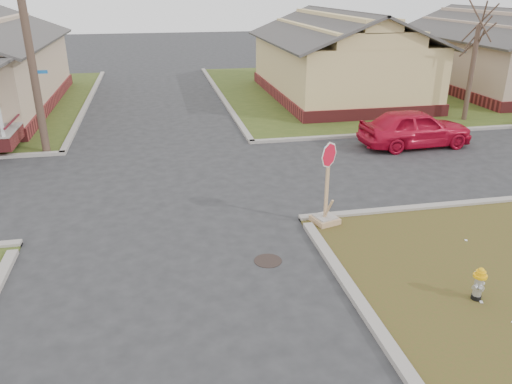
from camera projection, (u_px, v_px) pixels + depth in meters
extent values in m
plane|color=#262628|center=(170.00, 260.00, 11.47)|extent=(120.00, 120.00, 0.00)
cube|color=#364719|center=(506.00, 84.00, 31.80)|extent=(37.00, 19.00, 0.05)
cylinder|color=black|center=(268.00, 261.00, 11.42)|extent=(0.64, 0.64, 0.01)
cube|color=maroon|center=(336.00, 91.00, 28.13)|extent=(7.20, 11.20, 0.60)
cube|color=#DCC281|center=(338.00, 62.00, 27.51)|extent=(7.00, 11.00, 2.60)
cube|color=maroon|center=(494.00, 85.00, 29.97)|extent=(7.20, 11.20, 0.60)
cube|color=tan|center=(499.00, 57.00, 29.35)|extent=(7.00, 11.00, 2.60)
cylinder|color=#49332A|center=(26.00, 28.00, 17.03)|extent=(0.28, 0.28, 9.00)
cylinder|color=#49332A|center=(471.00, 74.00, 22.45)|extent=(0.22, 0.22, 4.20)
cylinder|color=black|center=(476.00, 297.00, 9.95)|extent=(0.20, 0.20, 0.09)
cylinder|color=#B5B6BA|center=(478.00, 286.00, 9.85)|extent=(0.17, 0.17, 0.41)
sphere|color=#B5B6BA|center=(480.00, 277.00, 9.77)|extent=(0.17, 0.17, 0.17)
cylinder|color=#F2AE0C|center=(480.00, 276.00, 9.76)|extent=(0.27, 0.27, 0.05)
cylinder|color=#F2AE0C|center=(481.00, 273.00, 9.73)|extent=(0.20, 0.20, 0.09)
sphere|color=#F2AE0C|center=(481.00, 271.00, 9.71)|extent=(0.13, 0.13, 0.13)
cube|color=tan|center=(325.00, 220.00, 13.15)|extent=(0.61, 0.61, 0.15)
cube|color=#9E9791|center=(325.00, 216.00, 13.11)|extent=(0.49, 0.49, 0.04)
cube|color=tan|center=(327.00, 182.00, 12.74)|extent=(0.09, 0.04, 2.08)
cylinder|color=red|center=(329.00, 155.00, 12.41)|extent=(0.56, 0.24, 0.59)
cylinder|color=silver|center=(329.00, 155.00, 12.43)|extent=(0.63, 0.27, 0.67)
imported|color=red|center=(415.00, 128.00, 19.27)|extent=(4.39, 1.91, 1.47)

